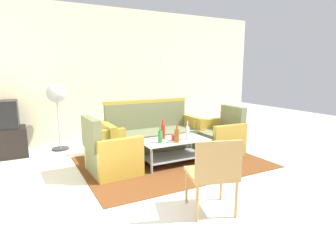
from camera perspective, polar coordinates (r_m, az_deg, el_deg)
name	(u,v)px	position (r m, az deg, el deg)	size (l,w,h in m)	color
ground_plane	(211,179)	(4.08, 8.83, -10.63)	(14.00, 14.00, 0.00)	silver
wall_back	(131,75)	(6.48, -7.46, 10.26)	(6.52, 0.12, 2.80)	beige
rug	(172,162)	(4.72, 0.91, -7.33)	(2.91, 2.10, 0.01)	brown
couch	(153,136)	(5.17, -3.17, -2.09)	(1.81, 0.75, 0.96)	#6B704C
armchair_left	(111,154)	(4.26, -11.57, -5.66)	(0.73, 0.79, 0.85)	#6B704C
armchair_right	(220,138)	(5.25, 10.56, -2.36)	(0.72, 0.78, 0.85)	#6B704C
coffee_table	(173,148)	(4.57, 1.08, -4.45)	(1.10, 0.60, 0.40)	silver
bottle_green	(160,136)	(4.34, -1.58, -2.08)	(0.07, 0.07, 0.26)	#2D8C38
bottle_red	(163,131)	(4.56, -1.06, -1.13)	(0.07, 0.07, 0.32)	red
bottle_brown	(177,135)	(4.35, 1.84, -1.89)	(0.08, 0.08, 0.29)	brown
bottle_clear	(187,133)	(4.51, 3.94, -1.36)	(0.06, 0.06, 0.30)	silver
cup	(174,137)	(4.46, 1.21, -2.34)	(0.08, 0.08, 0.10)	red
tv_stand	(2,143)	(5.70, -30.71, -2.99)	(0.80, 0.50, 0.52)	black
pedestal_fan	(57,97)	(5.66, -21.71, 5.47)	(0.36, 0.36, 1.27)	#2D2D33
wicker_chair	(214,170)	(2.99, 9.30, -8.84)	(0.60, 0.60, 0.84)	#AD844C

